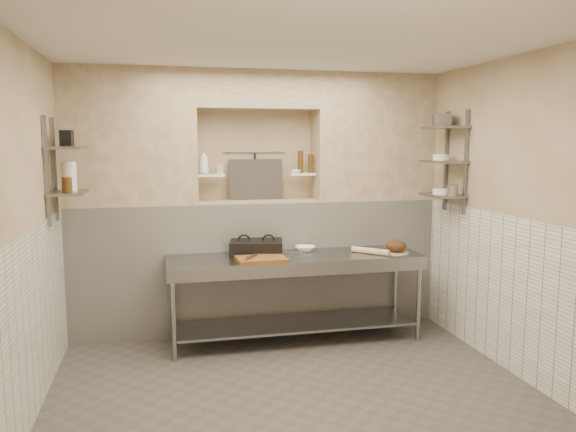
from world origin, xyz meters
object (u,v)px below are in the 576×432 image
object	(u,v)px
rolling_pin	(370,251)
bread_loaf	(396,246)
panini_press	(256,247)
jug_left	(69,176)
mixing_bowl	(305,248)
bowl_alcove	(296,171)
cutting_board	(261,259)
bottle_soap	(204,162)
prep_table	(296,280)

from	to	relation	value
rolling_pin	bread_loaf	xyz separation A→B (m)	(0.27, -0.02, 0.05)
panini_press	jug_left	distance (m)	1.93
mixing_bowl	bowl_alcove	xyz separation A→B (m)	(-0.02, 0.33, 0.81)
panini_press	rolling_pin	bearing A→B (deg)	-0.57
cutting_board	panini_press	bearing A→B (deg)	87.63
bottle_soap	bowl_alcove	bearing A→B (deg)	2.39
rolling_pin	jug_left	world-z (taller)	jug_left
mixing_bowl	jug_left	bearing A→B (deg)	-173.37
panini_press	cutting_board	world-z (taller)	panini_press
mixing_bowl	bowl_alcove	distance (m)	0.87
prep_table	rolling_pin	size ratio (longest dim) A/B	6.27
mixing_bowl	rolling_pin	size ratio (longest dim) A/B	0.52
prep_table	panini_press	distance (m)	0.53
cutting_board	prep_table	bearing A→B (deg)	26.89
bowl_alcove	rolling_pin	bearing A→B (deg)	-45.13
panini_press	mixing_bowl	size ratio (longest dim) A/B	2.75
bottle_soap	bowl_alcove	distance (m)	1.01
bottle_soap	bread_loaf	bearing A→B (deg)	-18.09
prep_table	bottle_soap	xyz separation A→B (m)	(-0.87, 0.52, 1.20)
panini_press	bottle_soap	bearing A→B (deg)	155.49
bowl_alcove	prep_table	bearing A→B (deg)	-103.33
cutting_board	rolling_pin	world-z (taller)	rolling_pin
rolling_pin	jug_left	xyz separation A→B (m)	(-2.91, 0.05, 0.81)
rolling_pin	jug_left	size ratio (longest dim) A/B	1.59
panini_press	jug_left	bearing A→B (deg)	-162.04
bread_loaf	bowl_alcove	bearing A→B (deg)	143.79
bread_loaf	bowl_alcove	world-z (taller)	bowl_alcove
mixing_bowl	bread_loaf	world-z (taller)	bread_loaf
rolling_pin	bowl_alcove	distance (m)	1.21
prep_table	panini_press	bearing A→B (deg)	156.64
cutting_board	bowl_alcove	world-z (taller)	bowl_alcove
bottle_soap	bowl_alcove	size ratio (longest dim) A/B	2.14
prep_table	jug_left	xyz separation A→B (m)	(-2.14, -0.04, 1.10)
bread_loaf	bowl_alcove	distance (m)	1.36
mixing_bowl	bread_loaf	distance (m)	0.95
panini_press	prep_table	bearing A→B (deg)	-11.92
rolling_pin	bowl_alcove	size ratio (longest dim) A/B	3.38
rolling_pin	bread_loaf	size ratio (longest dim) A/B	1.95
bottle_soap	jug_left	bearing A→B (deg)	-156.12
cutting_board	mixing_bowl	bearing A→B (deg)	37.90
mixing_bowl	bowl_alcove	world-z (taller)	bowl_alcove
panini_press	bowl_alcove	world-z (taller)	bowl_alcove
mixing_bowl	rolling_pin	bearing A→B (deg)	-26.72
cutting_board	bottle_soap	xyz separation A→B (m)	(-0.48, 0.72, 0.92)
bottle_soap	mixing_bowl	bearing A→B (deg)	-15.83
jug_left	bowl_alcove	bearing A→B (deg)	14.83
jug_left	bottle_soap	bearing A→B (deg)	23.88
jug_left	rolling_pin	bearing A→B (deg)	-0.89
cutting_board	bowl_alcove	bearing A→B (deg)	55.33
mixing_bowl	rolling_pin	distance (m)	0.69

